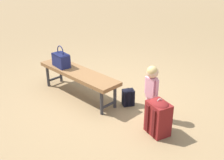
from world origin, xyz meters
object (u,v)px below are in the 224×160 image
backpack_small (128,96)px  handbag (61,59)px  backpack_large (158,116)px  park_bench (78,74)px  child_standing (152,84)px

backpack_small → handbag: bearing=-176.8°
handbag → backpack_large: bearing=-12.8°
park_bench → handbag: size_ratio=4.48×
handbag → backpack_large: 1.97m
backpack_large → handbag: bearing=167.2°
park_bench → backpack_small: bearing=7.5°
backpack_large → backpack_small: backpack_large is taller
handbag → backpack_large: size_ratio=0.71×
handbag → backpack_small: handbag is taller
child_standing → backpack_large: size_ratio=1.56×
child_standing → backpack_large: (0.23, -0.31, -0.28)m
park_bench → child_standing: 1.31m
park_bench → backpack_small: 0.90m
child_standing → backpack_large: 0.48m
child_standing → backpack_small: (-0.44, 0.19, -0.39)m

